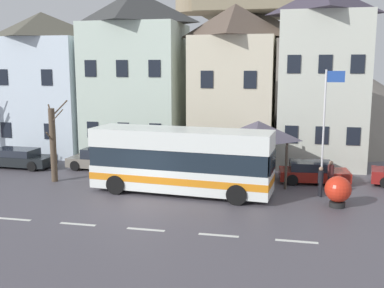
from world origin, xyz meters
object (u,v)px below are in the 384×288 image
object	(u,v)px
pedestrian_01	(321,180)
flagpole	(326,122)
townhouse_00	(45,84)
parked_car_02	(19,158)
pedestrian_00	(331,174)
public_bench	(240,162)
townhouse_02	(234,83)
bare_tree_02	(53,144)
parked_car_00	(102,159)
harbour_buoy	(338,190)
parked_car_01	(313,172)
townhouse_01	(136,75)
transit_bus	(181,161)
townhouse_03	(321,76)
pedestrian_02	(257,170)
hilltop_castle	(252,63)
bus_shelter	(258,131)

from	to	relation	value
pedestrian_01	flagpole	bearing A→B (deg)	74.06
townhouse_00	parked_car_02	distance (m)	6.96
pedestrian_00	public_bench	xyz separation A→B (m)	(-5.27, 4.09, -0.48)
townhouse_02	bare_tree_02	bearing A→B (deg)	-137.26
parked_car_00	harbour_buoy	bearing A→B (deg)	163.78
parked_car_01	harbour_buoy	distance (m)	4.57
townhouse_01	townhouse_02	world-z (taller)	townhouse_01
townhouse_00	townhouse_02	bearing A→B (deg)	2.19
transit_bus	pedestrian_00	xyz separation A→B (m)	(7.64, 2.06, -0.75)
townhouse_01	parked_car_00	bearing A→B (deg)	-100.12
townhouse_02	bare_tree_02	xyz separation A→B (m)	(-9.27, -8.57, -3.18)
townhouse_03	pedestrian_00	world-z (taller)	townhouse_03
townhouse_03	pedestrian_02	distance (m)	9.65
transit_bus	flagpole	bearing A→B (deg)	16.08
hilltop_castle	parked_car_02	world-z (taller)	hilltop_castle
pedestrian_00	pedestrian_02	distance (m)	3.90
hilltop_castle	pedestrian_01	world-z (taller)	hilltop_castle
parked_car_00	flagpole	xyz separation A→B (m)	(13.55, -2.97, 3.09)
townhouse_02	pedestrian_02	distance (m)	8.82
townhouse_03	flagpole	bearing A→B (deg)	-91.21
parked_car_01	bare_tree_02	size ratio (longest dim) A/B	0.86
hilltop_castle	flagpole	bearing A→B (deg)	-77.46
flagpole	pedestrian_00	bearing A→B (deg)	55.88
transit_bus	townhouse_03	bearing A→B (deg)	57.26
townhouse_00	transit_bus	world-z (taller)	townhouse_00
hilltop_castle	transit_bus	size ratio (longest dim) A/B	4.40
townhouse_02	bus_shelter	xyz separation A→B (m)	(2.12, -5.85, -2.45)
pedestrian_00	parked_car_01	bearing A→B (deg)	116.20
townhouse_00	parked_car_01	bearing A→B (deg)	-14.86
townhouse_00	transit_bus	bearing A→B (deg)	-35.05
townhouse_00	transit_bus	distance (m)	15.92
townhouse_00	bus_shelter	size ratio (longest dim) A/B	2.91
pedestrian_01	bare_tree_02	size ratio (longest dim) A/B	0.33
parked_car_02	public_bench	bearing A→B (deg)	11.46
transit_bus	bus_shelter	xyz separation A→B (m)	(3.67, 3.61, 1.22)
pedestrian_01	harbour_buoy	xyz separation A→B (m)	(0.70, -1.65, -0.04)
bare_tree_02	townhouse_00	bearing A→B (deg)	121.79
harbour_buoy	flagpole	bearing A→B (deg)	104.17
townhouse_02	transit_bus	world-z (taller)	townhouse_02
townhouse_00	townhouse_03	size ratio (longest dim) A/B	0.89
pedestrian_00	pedestrian_01	distance (m)	1.29
townhouse_00	pedestrian_00	bearing A→B (deg)	-18.60
townhouse_03	pedestrian_02	bearing A→B (deg)	-116.15
transit_bus	parked_car_00	xyz separation A→B (m)	(-6.35, 4.40, -1.04)
hilltop_castle	flagpole	world-z (taller)	hilltop_castle
pedestrian_01	harbour_buoy	size ratio (longest dim) A/B	1.04
townhouse_00	townhouse_02	world-z (taller)	townhouse_02
bare_tree_02	bus_shelter	bearing A→B (deg)	13.43
pedestrian_00	bare_tree_02	distance (m)	15.46
hilltop_castle	harbour_buoy	size ratio (longest dim) A/B	28.38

